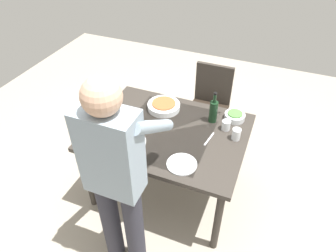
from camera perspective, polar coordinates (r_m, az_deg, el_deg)
ground_plane at (r=3.16m, az=-0.00°, el=-11.39°), size 6.00×6.00×0.00m
dining_table at (r=2.67m, az=-0.00°, el=-2.14°), size 1.32×1.00×0.76m
chair_near at (r=3.40m, az=7.76°, el=4.58°), size 0.40×0.40×0.91m
person_server at (r=2.01m, az=-9.56°, el=-9.04°), size 0.42×0.61×1.69m
wine_bottle at (r=2.69m, az=8.39°, el=2.79°), size 0.07×0.07×0.30m
wine_glass_left at (r=2.63m, az=-7.81°, el=1.72°), size 0.07×0.07×0.15m
wine_glass_right at (r=2.76m, az=-11.44°, el=3.38°), size 0.07×0.07×0.15m
water_cup_near_left at (r=2.66m, az=10.69°, el=0.15°), size 0.07×0.07×0.09m
water_cup_near_right at (r=2.57m, az=12.50°, el=-1.49°), size 0.07×0.07×0.10m
serving_bowl_pasta at (r=2.85m, az=-0.78°, el=3.75°), size 0.30×0.30×0.07m
side_bowl_salad at (r=2.79m, az=12.24°, el=1.81°), size 0.18×0.18×0.07m
dinner_plate_near at (r=2.52m, az=-6.68°, el=-2.91°), size 0.23×0.23×0.01m
dinner_plate_far at (r=2.33m, az=2.57°, el=-7.07°), size 0.23×0.23×0.01m
table_knife at (r=2.64m, az=-11.64°, el=-1.46°), size 0.07×0.20×0.00m
table_fork at (r=2.56m, az=7.62°, el=-2.39°), size 0.04×0.18×0.00m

